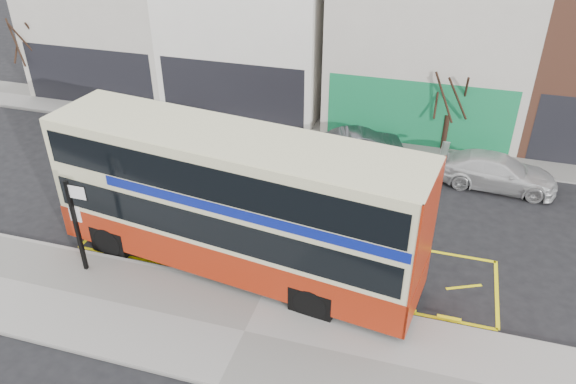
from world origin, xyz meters
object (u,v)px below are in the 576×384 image
(car_white, at_px, (497,172))
(street_tree_left, at_px, (25,29))
(double_decker_bus, at_px, (235,202))
(street_tree_right, at_px, (453,83))
(bus_stop_post, at_px, (76,219))
(car_grey, at_px, (361,144))
(car_silver, at_px, (159,126))

(car_white, bearing_deg, street_tree_left, 86.08)
(double_decker_bus, bearing_deg, street_tree_left, 153.49)
(car_white, distance_m, street_tree_left, 24.62)
(street_tree_right, bearing_deg, car_white, -49.31)
(bus_stop_post, height_order, car_grey, bus_stop_post)
(car_silver, distance_m, car_grey, 9.60)
(car_white, bearing_deg, street_tree_right, 44.01)
(double_decker_bus, bearing_deg, bus_stop_post, -151.54)
(car_white, relative_size, street_tree_left, 0.85)
(car_silver, relative_size, car_white, 0.79)
(bus_stop_post, bearing_deg, street_tree_right, 49.37)
(car_white, height_order, street_tree_left, street_tree_left)
(street_tree_left, bearing_deg, bus_stop_post, -48.11)
(double_decker_bus, distance_m, street_tree_left, 19.32)
(car_silver, height_order, street_tree_left, street_tree_left)
(car_grey, relative_size, street_tree_left, 0.68)
(bus_stop_post, distance_m, car_silver, 10.07)
(car_white, xyz_separation_m, street_tree_right, (-2.24, 2.61, 2.62))
(double_decker_bus, xyz_separation_m, car_white, (8.32, 7.81, -1.84))
(car_white, bearing_deg, double_decker_bus, 136.52)
(double_decker_bus, distance_m, car_silver, 10.76)
(double_decker_bus, height_order, street_tree_left, street_tree_left)
(car_grey, height_order, car_white, car_white)
(car_grey, xyz_separation_m, street_tree_left, (-18.46, 2.05, 3.13))
(car_silver, distance_m, street_tree_right, 13.59)
(car_white, bearing_deg, car_silver, 92.87)
(car_grey, relative_size, car_white, 0.80)
(bus_stop_post, bearing_deg, car_white, 37.13)
(double_decker_bus, xyz_separation_m, car_grey, (2.54, 8.84, -1.90))
(double_decker_bus, xyz_separation_m, street_tree_left, (-15.92, 10.89, 1.23))
(car_grey, bearing_deg, bus_stop_post, 126.74)
(double_decker_bus, distance_m, car_grey, 9.40)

